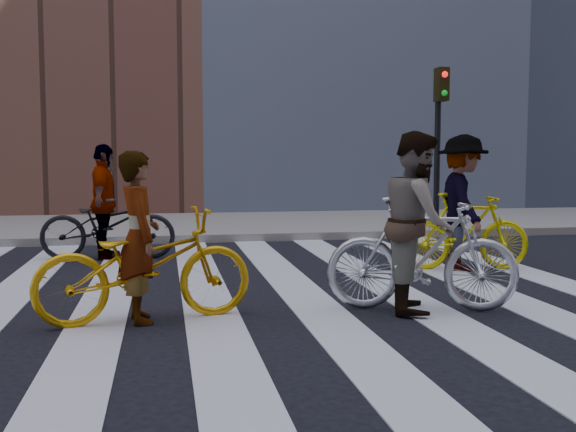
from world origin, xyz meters
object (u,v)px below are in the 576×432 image
object	(u,v)px
bike_yellow_left	(145,265)
bike_silver_mid	(422,254)
rider_mid	(418,222)
traffic_signal	(439,122)
rider_right	(462,203)
rider_left	(139,237)
bike_yellow_right	(465,231)
bike_dark_rear	(108,225)
rider_rear	(104,202)

from	to	relation	value
bike_yellow_left	bike_silver_mid	xyz separation A→B (m)	(2.78, -0.03, 0.04)
bike_yellow_left	rider_mid	bearing A→B (deg)	-102.15
traffic_signal	rider_right	distance (m)	4.38
bike_yellow_left	rider_left	distance (m)	0.28
bike_silver_mid	bike_yellow_right	world-z (taller)	bike_silver_mid
bike_dark_rear	rider_rear	bearing A→B (deg)	93.29
rider_left	traffic_signal	bearing A→B (deg)	-53.78
bike_yellow_left	rider_mid	distance (m)	2.76
bike_yellow_right	rider_right	world-z (taller)	rider_right
traffic_signal	bike_dark_rear	distance (m)	6.81
bike_silver_mid	bike_yellow_right	size ratio (longest dim) A/B	1.08
bike_silver_mid	bike_yellow_right	xyz separation A→B (m)	(1.54, 2.27, -0.04)
bike_yellow_right	rider_left	size ratio (longest dim) A/B	1.10
bike_yellow_left	rider_right	size ratio (longest dim) A/B	1.10
traffic_signal	rider_rear	size ratio (longest dim) A/B	1.87
bike_dark_rear	traffic_signal	bearing A→B (deg)	-68.86
rider_right	rider_left	bearing A→B (deg)	126.11
bike_silver_mid	rider_mid	world-z (taller)	rider_mid
rider_right	rider_rear	world-z (taller)	rider_right
rider_right	rider_rear	size ratio (longest dim) A/B	1.06
bike_yellow_right	bike_dark_rear	bearing A→B (deg)	77.50
bike_yellow_left	rider_rear	size ratio (longest dim) A/B	1.17
rider_rear	bike_dark_rear	bearing A→B (deg)	-86.71
rider_mid	rider_left	bearing A→B (deg)	106.27
bike_silver_mid	rider_right	size ratio (longest dim) A/B	1.03
rider_left	rider_right	xyz separation A→B (m)	(4.32, 2.24, 0.13)
rider_rear	traffic_signal	bearing A→B (deg)	-68.99
bike_yellow_right	rider_left	xyz separation A→B (m)	(-4.37, -2.24, 0.28)
rider_left	rider_right	world-z (taller)	rider_right
bike_yellow_left	bike_yellow_right	size ratio (longest dim) A/B	1.15
rider_right	traffic_signal	bearing A→B (deg)	-9.69
bike_dark_rear	bike_silver_mid	bearing A→B (deg)	-137.36
bike_silver_mid	rider_rear	distance (m)	5.49
bike_yellow_left	rider_mid	xyz separation A→B (m)	(2.73, -0.03, 0.37)
traffic_signal	bike_yellow_left	size ratio (longest dim) A/B	1.60
rider_mid	rider_right	bearing A→B (deg)	-17.19
bike_silver_mid	bike_yellow_left	bearing A→B (deg)	106.27
rider_rear	bike_silver_mid	bearing A→B (deg)	-136.95
bike_dark_rear	rider_left	distance (m)	4.23
rider_mid	bike_yellow_right	bearing A→B (deg)	-18.04
bike_yellow_left	rider_right	distance (m)	4.84
bike_yellow_left	bike_dark_rear	bearing A→B (deg)	-2.34
traffic_signal	bike_yellow_right	size ratio (longest dim) A/B	1.84
bike_yellow_right	rider_rear	bearing A→B (deg)	77.69
bike_dark_rear	rider_mid	xyz separation A→B (m)	(3.40, -4.21, 0.38)
rider_rear	rider_right	bearing A→B (deg)	-107.97
traffic_signal	rider_right	world-z (taller)	traffic_signal
bike_silver_mid	rider_left	size ratio (longest dim) A/B	1.19
bike_dark_rear	rider_mid	size ratio (longest dim) A/B	1.11
traffic_signal	rider_left	distance (m)	8.51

